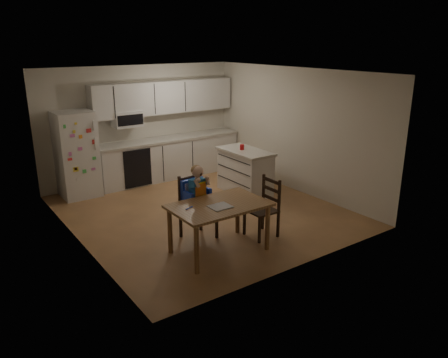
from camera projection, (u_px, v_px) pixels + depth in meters
room at (187, 140)px, 8.02m from camera, size 4.52×5.01×2.51m
refrigerator at (77, 154)px, 8.59m from camera, size 0.72×0.70×1.70m
kitchen_run at (167, 139)px, 9.78m from camera, size 3.37×0.62×2.15m
kitchen_island at (245, 171)px, 8.87m from camera, size 0.64×1.21×0.90m
red_cup at (242, 147)px, 8.76m from camera, size 0.09×0.09×0.11m
dining_table at (219, 211)px, 6.32m from camera, size 1.39×0.90×0.75m
napkin at (220, 207)px, 6.18m from camera, size 0.30×0.26×0.01m
toddler_spoon at (189, 208)px, 6.11m from camera, size 0.12×0.06×0.02m
chair_booster at (196, 194)px, 6.77m from camera, size 0.49×0.49×1.19m
chair_side at (266, 203)px, 6.91m from camera, size 0.42×0.42×0.95m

